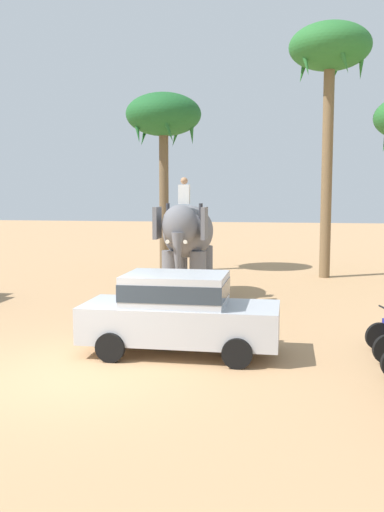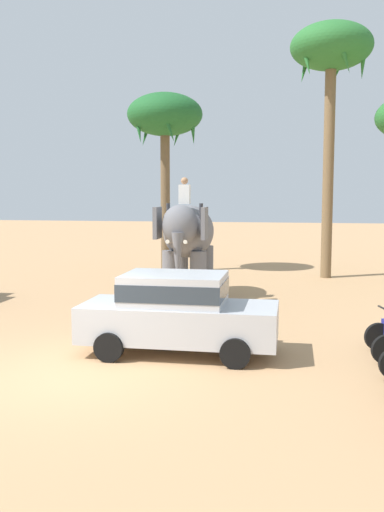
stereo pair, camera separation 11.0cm
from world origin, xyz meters
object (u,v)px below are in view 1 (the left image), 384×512
object	(u,v)px
palm_tree_behind_elephant	(164,119)
palm_tree_near_hut	(330,57)
elephant_with_mahout	(187,237)
car_sedan_foreground	(179,310)

from	to	relation	value
palm_tree_behind_elephant	palm_tree_near_hut	size ratio (longest dim) A/B	0.76
elephant_with_mahout	palm_tree_near_hut	distance (m)	9.83
car_sedan_foreground	elephant_with_mahout	world-z (taller)	elephant_with_mahout
car_sedan_foreground	palm_tree_near_hut	world-z (taller)	palm_tree_near_hut
elephant_with_mahout	palm_tree_behind_elephant	bearing A→B (deg)	109.88
car_sedan_foreground	palm_tree_near_hut	distance (m)	14.69
car_sedan_foreground	elephant_with_mahout	distance (m)	6.64
car_sedan_foreground	palm_tree_behind_elephant	xyz separation A→B (m)	(-3.20, 12.42, 5.60)
elephant_with_mahout	palm_tree_near_hut	world-z (taller)	palm_tree_near_hut
car_sedan_foreground	palm_tree_behind_elephant	bearing A→B (deg)	104.47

